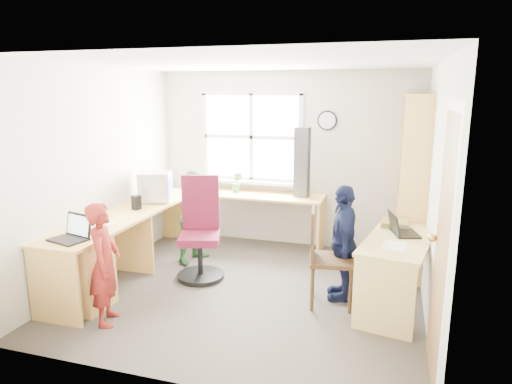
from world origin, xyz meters
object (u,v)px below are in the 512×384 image
at_px(right_desk, 398,258).
at_px(person_green, 197,216).
at_px(laptop_right, 401,229).
at_px(l_desk, 128,248).
at_px(bookshelf, 412,188).
at_px(crt_monitor, 156,187).
at_px(cd_tower, 302,162).
at_px(potted_plant, 237,182).
at_px(laptop_left, 73,234).
at_px(person_navy, 343,242).
at_px(wooden_chair, 324,253).
at_px(swivel_chair, 200,234).
at_px(person_red, 105,264).

relative_size(right_desk, person_green, 1.14).
bearing_deg(laptop_right, l_desk, 83.65).
xyz_separation_m(bookshelf, crt_monitor, (-3.10, -0.55, -0.06)).
height_order(crt_monitor, cd_tower, cd_tower).
height_order(potted_plant, person_green, person_green).
bearing_deg(crt_monitor, laptop_left, -108.80).
bearing_deg(l_desk, person_navy, 10.10).
bearing_deg(laptop_right, bookshelf, -22.87).
height_order(wooden_chair, laptop_right, wooden_chair).
distance_m(swivel_chair, crt_monitor, 0.98).
relative_size(wooden_chair, crt_monitor, 2.10).
bearing_deg(wooden_chair, person_red, -162.25).
bearing_deg(potted_plant, person_navy, -39.30).
relative_size(cd_tower, person_red, 0.80).
bearing_deg(person_navy, bookshelf, 139.53).
bearing_deg(wooden_chair, swivel_chair, 158.85).
height_order(laptop_left, cd_tower, cd_tower).
relative_size(l_desk, wooden_chair, 2.96).
height_order(laptop_right, person_navy, person_navy).
bearing_deg(swivel_chair, person_navy, -21.89).
bearing_deg(swivel_chair, potted_plant, 70.47).
xyz_separation_m(swivel_chair, wooden_chair, (1.48, -0.30, 0.03)).
distance_m(bookshelf, laptop_left, 3.78).
xyz_separation_m(l_desk, person_green, (0.40, 0.97, 0.13)).
distance_m(crt_monitor, laptop_left, 1.59).
bearing_deg(person_red, crt_monitor, -7.61).
height_order(bookshelf, person_green, bookshelf).
distance_m(crt_monitor, potted_plant, 1.15).
relative_size(swivel_chair, laptop_right, 3.07).
xyz_separation_m(bookshelf, person_red, (-2.72, -2.22, -0.42)).
bearing_deg(l_desk, swivel_chair, 39.21).
bearing_deg(potted_plant, swivel_chair, -91.54).
distance_m(right_desk, wooden_chair, 0.72).
bearing_deg(bookshelf, potted_plant, 173.55).
distance_m(potted_plant, person_red, 2.54).
xyz_separation_m(crt_monitor, cd_tower, (1.72, 0.81, 0.27)).
relative_size(laptop_left, cd_tower, 0.43).
xyz_separation_m(bookshelf, laptop_right, (-0.12, -0.99, -0.23)).
bearing_deg(laptop_right, wooden_chair, 94.41).
xyz_separation_m(right_desk, potted_plant, (-2.16, 1.38, 0.37)).
bearing_deg(wooden_chair, potted_plant, 124.19).
height_order(l_desk, person_red, person_red).
distance_m(crt_monitor, person_green, 0.65).
height_order(right_desk, cd_tower, cd_tower).
height_order(right_desk, laptop_right, laptop_right).
distance_m(laptop_right, potted_plant, 2.50).
bearing_deg(right_desk, crt_monitor, 179.44).
distance_m(crt_monitor, cd_tower, 1.92).
relative_size(right_desk, person_navy, 1.10).
xyz_separation_m(wooden_chair, laptop_right, (0.72, 0.27, 0.24)).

